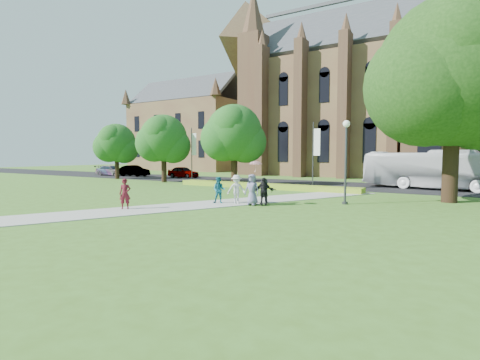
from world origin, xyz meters
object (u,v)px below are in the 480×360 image
Objects in this scene: large_tree at (454,72)px; car_0 at (183,172)px; streetlamp at (346,152)px; car_2 at (111,171)px; pedestrian_0 at (125,194)px; tour_coach at (437,170)px; car_1 at (134,171)px.

large_tree is 33.41m from car_0.
large_tree is at bearing 39.29° from streetlamp.
large_tree is at bearing -105.89° from car_0.
pedestrian_0 is at bearing -136.89° from car_2.
large_tree is 1.06× the size of tour_coach.
tour_coach reaches higher than car_1.
streetlamp is at bearing -140.71° from large_tree.
car_1 is at bearing 95.79° from pedestrian_0.
car_1 is at bearing 167.61° from large_tree.
streetlamp is 0.40× the size of large_tree.
streetlamp is 1.19× the size of car_0.
large_tree is 11.61m from tour_coach.
streetlamp is at bearing 172.75° from tour_coach.
car_2 is at bearing 88.55° from car_1.
tour_coach reaches higher than car_0.
large_tree is at bearing -0.23° from pedestrian_0.
tour_coach is at bearing -92.06° from car_1.
pedestrian_0 is at bearing -138.05° from streetlamp.
car_0 is (-25.53, 14.26, -2.53)m from streetlamp.
tour_coach is 37.58m from car_1.
streetlamp is 8.73m from large_tree.
car_1 is (-37.56, -0.87, -0.97)m from tour_coach.
large_tree is 2.68× the size of car_2.
streetlamp is at bearing -114.69° from car_1.
car_0 is at bearing 162.54° from large_tree.
car_2 is at bearing 100.35° from tour_coach.
car_2 is 35.61m from pedestrian_0.
car_1 is 32.25m from pedestrian_0.
tour_coach reaches higher than car_2.
car_1 is at bearing 100.28° from tour_coach.
car_0 is 12.58m from car_2.
car_1 is 2.71× the size of pedestrian_0.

